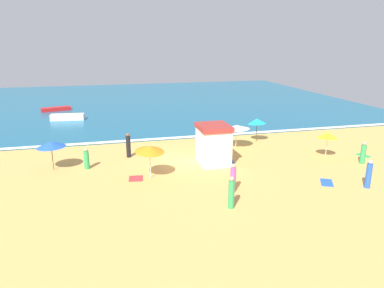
{
  "coord_description": "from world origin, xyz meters",
  "views": [
    {
      "loc": [
        -5.71,
        -24.94,
        8.71
      ],
      "look_at": [
        1.0,
        1.55,
        0.8
      ],
      "focal_mm": 33.49,
      "sensor_mm": 36.0,
      "label": 1
    }
  ],
  "objects_px": {
    "beachgoer_1": "(233,179)",
    "beachgoer_4": "(231,193)",
    "beach_umbrella_0": "(150,149)",
    "small_boat_0": "(56,109)",
    "beach_umbrella_1": "(257,121)",
    "beachgoer_6": "(86,159)",
    "lifeguard_cabana": "(213,144)",
    "beachgoer_2": "(369,175)",
    "beach_umbrella_3": "(236,127)",
    "beachgoer_0": "(363,153)",
    "beach_umbrella_2": "(328,135)",
    "small_boat_1": "(68,117)",
    "beachgoer_3": "(128,146)",
    "beach_umbrella_4": "(51,144)"
  },
  "relations": [
    {
      "from": "beachgoer_4",
      "to": "lifeguard_cabana",
      "type": "bearing_deg",
      "value": 80.09
    },
    {
      "from": "beachgoer_1",
      "to": "beachgoer_4",
      "type": "distance_m",
      "value": 2.18
    },
    {
      "from": "small_boat_1",
      "to": "beachgoer_6",
      "type": "bearing_deg",
      "value": -81.38
    },
    {
      "from": "lifeguard_cabana",
      "to": "beachgoer_4",
      "type": "height_order",
      "value": "lifeguard_cabana"
    },
    {
      "from": "beachgoer_6",
      "to": "small_boat_1",
      "type": "bearing_deg",
      "value": 98.62
    },
    {
      "from": "beach_umbrella_4",
      "to": "small_boat_1",
      "type": "bearing_deg",
      "value": 91.0
    },
    {
      "from": "beach_umbrella_4",
      "to": "beachgoer_1",
      "type": "bearing_deg",
      "value": -31.58
    },
    {
      "from": "beachgoer_3",
      "to": "beachgoer_6",
      "type": "xyz_separation_m",
      "value": [
        -3.07,
        -1.95,
        -0.22
      ]
    },
    {
      "from": "beach_umbrella_3",
      "to": "small_boat_0",
      "type": "bearing_deg",
      "value": 128.26
    },
    {
      "from": "beach_umbrella_1",
      "to": "beach_umbrella_4",
      "type": "height_order",
      "value": "beach_umbrella_1"
    },
    {
      "from": "beachgoer_2",
      "to": "beach_umbrella_0",
      "type": "bearing_deg",
      "value": 159.27
    },
    {
      "from": "beachgoer_3",
      "to": "lifeguard_cabana",
      "type": "bearing_deg",
      "value": -27.28
    },
    {
      "from": "beach_umbrella_2",
      "to": "beach_umbrella_3",
      "type": "bearing_deg",
      "value": 144.87
    },
    {
      "from": "lifeguard_cabana",
      "to": "small_boat_1",
      "type": "xyz_separation_m",
      "value": [
        -11.53,
        17.96,
        -1.05
      ]
    },
    {
      "from": "beachgoer_3",
      "to": "beach_umbrella_1",
      "type": "bearing_deg",
      "value": 8.23
    },
    {
      "from": "beach_umbrella_1",
      "to": "lifeguard_cabana",
      "type": "bearing_deg",
      "value": -139.49
    },
    {
      "from": "beach_umbrella_0",
      "to": "small_boat_0",
      "type": "height_order",
      "value": "beach_umbrella_0"
    },
    {
      "from": "beachgoer_1",
      "to": "beachgoer_4",
      "type": "xyz_separation_m",
      "value": [
        -0.85,
        -2.01,
        0.02
      ]
    },
    {
      "from": "beach_umbrella_2",
      "to": "small_boat_1",
      "type": "bearing_deg",
      "value": 137.34
    },
    {
      "from": "beach_umbrella_0",
      "to": "beach_umbrella_4",
      "type": "xyz_separation_m",
      "value": [
        -6.37,
        3.3,
        -0.17
      ]
    },
    {
      "from": "beachgoer_6",
      "to": "beach_umbrella_4",
      "type": "bearing_deg",
      "value": 170.97
    },
    {
      "from": "beach_umbrella_0",
      "to": "small_boat_0",
      "type": "relative_size",
      "value": 0.68
    },
    {
      "from": "beach_umbrella_4",
      "to": "beach_umbrella_1",
      "type": "bearing_deg",
      "value": 10.94
    },
    {
      "from": "beachgoer_3",
      "to": "small_boat_0",
      "type": "relative_size",
      "value": 0.53
    },
    {
      "from": "beachgoer_1",
      "to": "beach_umbrella_3",
      "type": "bearing_deg",
      "value": 67.94
    },
    {
      "from": "lifeguard_cabana",
      "to": "beachgoer_4",
      "type": "relative_size",
      "value": 1.61
    },
    {
      "from": "beach_umbrella_0",
      "to": "beachgoer_6",
      "type": "xyz_separation_m",
      "value": [
        -4.1,
        2.94,
        -1.32
      ]
    },
    {
      "from": "beach_umbrella_0",
      "to": "beachgoer_1",
      "type": "bearing_deg",
      "value": -36.94
    },
    {
      "from": "beachgoer_2",
      "to": "beachgoer_3",
      "type": "distance_m",
      "value": 16.81
    },
    {
      "from": "beachgoer_4",
      "to": "beachgoer_3",
      "type": "bearing_deg",
      "value": 114.37
    },
    {
      "from": "beachgoer_3",
      "to": "beachgoer_4",
      "type": "bearing_deg",
      "value": -65.63
    },
    {
      "from": "beachgoer_1",
      "to": "small_boat_0",
      "type": "distance_m",
      "value": 32.06
    },
    {
      "from": "beach_umbrella_3",
      "to": "beachgoer_0",
      "type": "xyz_separation_m",
      "value": [
        7.61,
        -5.98,
        -1.04
      ]
    },
    {
      "from": "beach_umbrella_4",
      "to": "beachgoer_2",
      "type": "relative_size",
      "value": 1.23
    },
    {
      "from": "small_boat_1",
      "to": "lifeguard_cabana",
      "type": "bearing_deg",
      "value": -57.3
    },
    {
      "from": "beachgoer_3",
      "to": "beach_umbrella_2",
      "type": "bearing_deg",
      "value": -14.67
    },
    {
      "from": "beachgoer_3",
      "to": "beachgoer_6",
      "type": "relative_size",
      "value": 1.26
    },
    {
      "from": "beach_umbrella_1",
      "to": "beachgoer_6",
      "type": "height_order",
      "value": "beach_umbrella_1"
    },
    {
      "from": "beach_umbrella_3",
      "to": "beach_umbrella_4",
      "type": "distance_m",
      "value": 14.38
    },
    {
      "from": "beach_umbrella_1",
      "to": "beachgoer_4",
      "type": "bearing_deg",
      "value": -119.57
    },
    {
      "from": "beach_umbrella_1",
      "to": "beach_umbrella_2",
      "type": "bearing_deg",
      "value": -58.7
    },
    {
      "from": "beach_umbrella_0",
      "to": "small_boat_1",
      "type": "distance_m",
      "value": 20.96
    },
    {
      "from": "lifeguard_cabana",
      "to": "small_boat_1",
      "type": "relative_size",
      "value": 0.79
    },
    {
      "from": "beach_umbrella_3",
      "to": "beachgoer_1",
      "type": "relative_size",
      "value": 1.76
    },
    {
      "from": "beach_umbrella_3",
      "to": "beach_umbrella_0",
      "type": "bearing_deg",
      "value": -147.03
    },
    {
      "from": "small_boat_1",
      "to": "beachgoer_4",
      "type": "bearing_deg",
      "value": -67.8
    },
    {
      "from": "small_boat_0",
      "to": "beach_umbrella_3",
      "type": "bearing_deg",
      "value": -51.74
    },
    {
      "from": "beach_umbrella_3",
      "to": "beach_umbrella_4",
      "type": "height_order",
      "value": "beach_umbrella_4"
    },
    {
      "from": "lifeguard_cabana",
      "to": "beachgoer_3",
      "type": "distance_m",
      "value": 6.67
    },
    {
      "from": "beachgoer_4",
      "to": "beach_umbrella_3",
      "type": "bearing_deg",
      "value": 67.79
    }
  ]
}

